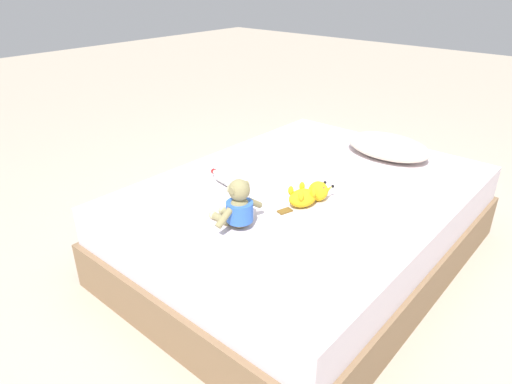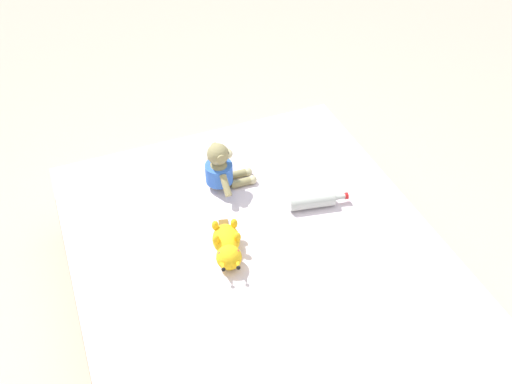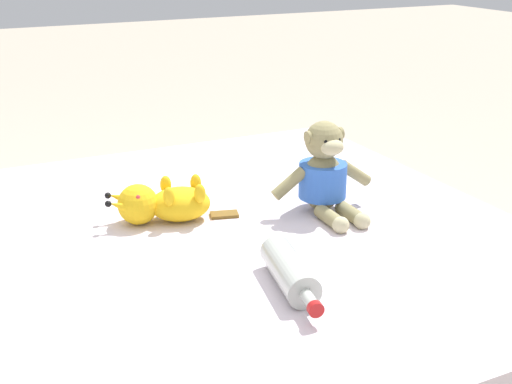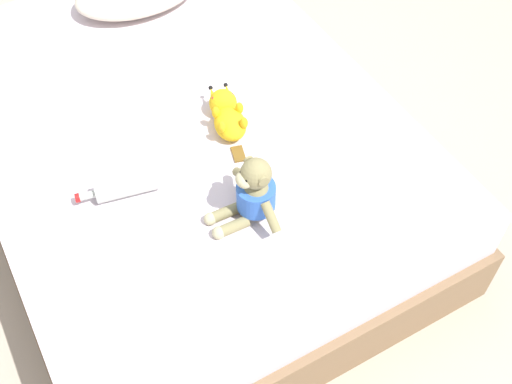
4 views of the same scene
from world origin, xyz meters
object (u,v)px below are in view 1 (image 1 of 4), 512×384
(plush_monkey, at_px, (238,207))
(pillow, at_px, (388,146))
(glass_bottle, at_px, (229,180))
(bed, at_px, (305,223))
(plush_yellow_creature, at_px, (309,195))

(plush_monkey, bearing_deg, pillow, 84.39)
(pillow, height_order, glass_bottle, pillow)
(pillow, bearing_deg, bed, -100.68)
(pillow, bearing_deg, glass_bottle, -114.76)
(bed, relative_size, pillow, 3.65)
(pillow, height_order, plush_monkey, plush_monkey)
(bed, height_order, glass_bottle, glass_bottle)
(bed, bearing_deg, glass_bottle, -138.50)
(bed, bearing_deg, pillow, 79.32)
(plush_yellow_creature, bearing_deg, pillow, 89.62)
(bed, xyz_separation_m, glass_bottle, (-0.31, -0.28, 0.27))
(bed, distance_m, plush_yellow_creature, 0.34)
(bed, distance_m, plush_monkey, 0.64)
(pillow, relative_size, glass_bottle, 2.05)
(plush_monkey, height_order, glass_bottle, plush_monkey)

